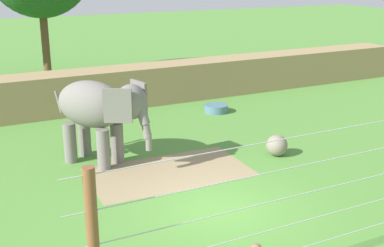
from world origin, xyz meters
TOP-DOWN VIEW (x-y plane):
  - ground_plane at (0.00, 0.00)m, footprint 120.00×120.00m
  - dirt_patch at (-0.15, 3.04)m, footprint 5.34×3.22m
  - embankment_wall at (0.00, 11.66)m, footprint 36.00×1.80m
  - elephant at (-1.89, 4.82)m, footprint 2.98×3.50m
  - enrichment_ball at (3.92, 2.70)m, footprint 0.77×0.77m
  - cable_fence at (0.00, -3.44)m, footprint 9.99×0.22m
  - water_tub at (4.78, 8.59)m, footprint 1.10×1.10m

SIDE VIEW (x-z plane):
  - ground_plane at x=0.00m, z-range 0.00..0.00m
  - dirt_patch at x=-0.15m, z-range 0.00..0.01m
  - water_tub at x=4.78m, z-range 0.01..0.36m
  - enrichment_ball at x=3.92m, z-range 0.00..0.77m
  - embankment_wall at x=0.00m, z-range 0.00..1.86m
  - cable_fence at x=0.00m, z-range 0.01..3.36m
  - elephant at x=-1.89m, z-range 0.47..3.39m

